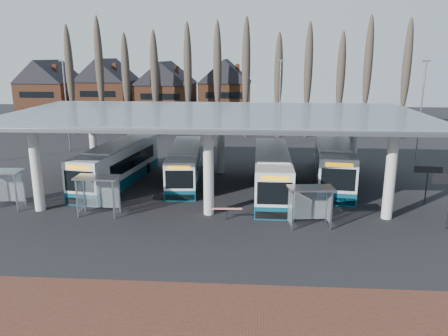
# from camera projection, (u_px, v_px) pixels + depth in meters

# --- Properties ---
(ground) EXTENTS (140.00, 140.00, 0.00)m
(ground) POSITION_uv_depth(u_px,v_px,m) (205.00, 228.00, 27.73)
(ground) COLOR black
(ground) RESTS_ON ground
(station_canopy) EXTENTS (32.00, 16.00, 6.34)m
(station_canopy) POSITION_uv_depth(u_px,v_px,m) (215.00, 121.00, 34.04)
(station_canopy) COLOR silver
(station_canopy) RESTS_ON ground
(poplar_row) EXTENTS (45.10, 1.10, 14.50)m
(poplar_row) POSITION_uv_depth(u_px,v_px,m) (232.00, 70.00, 57.43)
(poplar_row) COLOR #473D33
(poplar_row) RESTS_ON ground
(townhouse_row) EXTENTS (36.80, 10.30, 12.25)m
(townhouse_row) POSITION_uv_depth(u_px,v_px,m) (137.00, 86.00, 69.80)
(townhouse_row) COLOR brown
(townhouse_row) RESTS_ON ground
(lamp_post_a) EXTENTS (0.80, 0.16, 10.17)m
(lamp_post_a) POSITION_uv_depth(u_px,v_px,m) (66.00, 104.00, 48.84)
(lamp_post_a) COLOR slate
(lamp_post_a) RESTS_ON ground
(lamp_post_b) EXTENTS (0.80, 0.16, 10.17)m
(lamp_post_b) POSITION_uv_depth(u_px,v_px,m) (280.00, 102.00, 51.13)
(lamp_post_b) COLOR slate
(lamp_post_b) RESTS_ON ground
(lamp_post_c) EXTENTS (0.80, 0.16, 10.17)m
(lamp_post_c) POSITION_uv_depth(u_px,v_px,m) (421.00, 109.00, 44.41)
(lamp_post_c) COLOR slate
(lamp_post_c) RESTS_ON ground
(bus_0) EXTENTS (4.39, 12.53, 3.41)m
(bus_0) POSITION_uv_depth(u_px,v_px,m) (118.00, 165.00, 37.11)
(bus_0) COLOR silver
(bus_0) RESTS_ON ground
(bus_1) EXTENTS (3.30, 11.29, 3.09)m
(bus_1) POSITION_uv_depth(u_px,v_px,m) (185.00, 165.00, 37.76)
(bus_1) COLOR silver
(bus_1) RESTS_ON ground
(bus_2) EXTENTS (2.73, 12.29, 3.41)m
(bus_2) POSITION_uv_depth(u_px,v_px,m) (272.00, 173.00, 34.50)
(bus_2) COLOR silver
(bus_2) RESTS_ON ground
(bus_3) EXTENTS (4.20, 13.24, 3.62)m
(bus_3) POSITION_uv_depth(u_px,v_px,m) (332.00, 162.00, 37.52)
(bus_3) COLOR silver
(bus_3) RESTS_ON ground
(shelter_0) EXTENTS (3.07, 1.62, 2.80)m
(shelter_0) POSITION_uv_depth(u_px,v_px,m) (2.00, 180.00, 30.86)
(shelter_0) COLOR gray
(shelter_0) RESTS_ON ground
(shelter_1) EXTENTS (2.98, 1.57, 2.73)m
(shelter_1) POSITION_uv_depth(u_px,v_px,m) (99.00, 187.00, 29.62)
(shelter_1) COLOR gray
(shelter_1) RESTS_ON ground
(shelter_2) EXTENTS (3.00, 1.76, 2.64)m
(shelter_2) POSITION_uv_depth(u_px,v_px,m) (310.00, 198.00, 27.52)
(shelter_2) COLOR gray
(shelter_2) RESTS_ON ground
(info_sign_1) EXTENTS (1.94, 0.23, 2.89)m
(info_sign_1) POSITION_uv_depth(u_px,v_px,m) (428.00, 172.00, 31.49)
(info_sign_1) COLOR black
(info_sign_1) RESTS_ON ground
(barrier) EXTENTS (2.09, 0.63, 1.05)m
(barrier) POSITION_uv_depth(u_px,v_px,m) (226.00, 209.00, 28.63)
(barrier) COLOR black
(barrier) RESTS_ON ground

